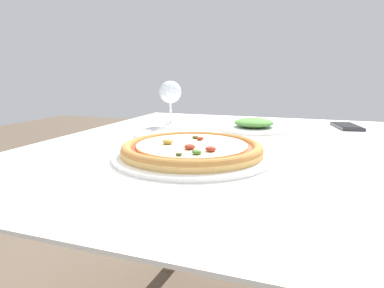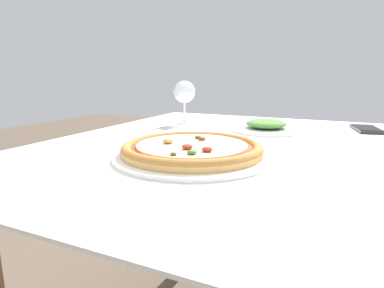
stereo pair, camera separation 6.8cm
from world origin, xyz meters
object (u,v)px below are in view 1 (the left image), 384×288
(cell_phone, at_px, (347,126))
(pizza_plate, at_px, (192,150))
(side_plate, at_px, (254,126))
(wine_glass_far_left, at_px, (170,93))
(fork, at_px, (147,131))
(dining_table, at_px, (272,178))

(cell_phone, bearing_deg, pizza_plate, -123.73)
(cell_phone, height_order, side_plate, side_plate)
(wine_glass_far_left, height_order, side_plate, wine_glass_far_left)
(pizza_plate, relative_size, fork, 1.99)
(pizza_plate, bearing_deg, side_plate, 79.74)
(wine_glass_far_left, bearing_deg, fork, -91.11)
(dining_table, bearing_deg, fork, 169.33)
(pizza_plate, relative_size, wine_glass_far_left, 2.19)
(wine_glass_far_left, relative_size, side_plate, 0.71)
(pizza_plate, bearing_deg, cell_phone, 56.27)
(dining_table, distance_m, fork, 0.41)
(fork, xyz_separation_m, cell_phone, (0.59, 0.29, 0.00))
(cell_phone, bearing_deg, wine_glass_far_left, -169.49)
(cell_phone, xyz_separation_m, side_plate, (-0.29, -0.14, 0.01))
(side_plate, bearing_deg, dining_table, -69.47)
(fork, height_order, cell_phone, cell_phone)
(fork, height_order, side_plate, side_plate)
(pizza_plate, distance_m, wine_glass_far_left, 0.50)
(dining_table, height_order, pizza_plate, pizza_plate)
(dining_table, distance_m, side_plate, 0.26)
(fork, height_order, wine_glass_far_left, wine_glass_far_left)
(dining_table, relative_size, fork, 6.93)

